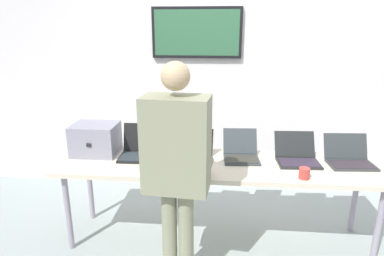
{
  "coord_description": "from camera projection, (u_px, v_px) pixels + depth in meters",
  "views": [
    {
      "loc": [
        0.02,
        -2.71,
        1.9
      ],
      "look_at": [
        -0.25,
        0.17,
        1.03
      ],
      "focal_mm": 31.31,
      "sensor_mm": 36.0,
      "label": 1
    }
  ],
  "objects": [
    {
      "name": "laptop_station_4",
      "position": [
        349.0,
        158.0,
        2.89
      ],
      "size": [
        0.4,
        0.35,
        0.23
      ],
      "color": "#33383A",
      "rests_on": "workbench"
    },
    {
      "name": "ground",
      "position": [
        217.0,
        240.0,
        3.14
      ],
      "size": [
        8.0,
        8.0,
        0.04
      ],
      "primitive_type": "cube",
      "color": "#96A2A0"
    },
    {
      "name": "workbench",
      "position": [
        218.0,
        169.0,
        2.93
      ],
      "size": [
        2.78,
        0.7,
        0.77
      ],
      "color": "beige",
      "rests_on": "ground"
    },
    {
      "name": "equipment_box",
      "position": [
        96.0,
        139.0,
        3.1
      ],
      "size": [
        0.4,
        0.34,
        0.28
      ],
      "color": "gray",
      "rests_on": "workbench"
    },
    {
      "name": "person",
      "position": [
        177.0,
        161.0,
        2.27
      ],
      "size": [
        0.47,
        0.62,
        1.7
      ],
      "color": "gray",
      "rests_on": "ground"
    },
    {
      "name": "laptop_station_0",
      "position": [
        140.0,
        149.0,
        3.06
      ],
      "size": [
        0.36,
        0.36,
        0.27
      ],
      "color": "black",
      "rests_on": "workbench"
    },
    {
      "name": "laptop_station_1",
      "position": [
        194.0,
        152.0,
        3.01
      ],
      "size": [
        0.34,
        0.34,
        0.24
      ],
      "color": "black",
      "rests_on": "workbench"
    },
    {
      "name": "laptop_station_3",
      "position": [
        297.0,
        156.0,
        2.94
      ],
      "size": [
        0.37,
        0.38,
        0.23
      ],
      "color": "#232526",
      "rests_on": "workbench"
    },
    {
      "name": "coffee_mug",
      "position": [
        304.0,
        173.0,
        2.6
      ],
      "size": [
        0.08,
        0.08,
        0.09
      ],
      "color": "#C63E38",
      "rests_on": "workbench"
    },
    {
      "name": "back_wall",
      "position": [
        221.0,
        73.0,
        3.81
      ],
      "size": [
        8.0,
        0.11,
        2.77
      ],
      "color": "silver",
      "rests_on": "ground"
    },
    {
      "name": "laptop_station_2",
      "position": [
        241.0,
        152.0,
        3.01
      ],
      "size": [
        0.33,
        0.38,
        0.23
      ],
      "color": "#333B3E",
      "rests_on": "workbench"
    }
  ]
}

